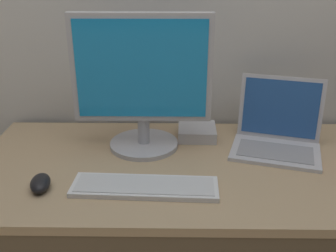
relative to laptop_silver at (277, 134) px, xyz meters
name	(u,v)px	position (x,y,z in m)	size (l,w,h in m)	color
desk	(185,219)	(-0.34, -0.14, -0.28)	(1.46, 0.71, 0.71)	tan
laptop_silver	(277,134)	(0.00, 0.00, 0.00)	(0.37, 0.33, 0.25)	silver
external_monitor	(142,82)	(-0.49, -0.01, 0.20)	(0.48, 0.25, 0.49)	#B7B7BC
wired_keyboard	(145,187)	(-0.47, -0.29, -0.05)	(0.45, 0.15, 0.02)	white
computer_mouse	(40,183)	(-0.79, -0.29, -0.04)	(0.06, 0.10, 0.04)	black
external_drive_box	(197,132)	(-0.29, 0.09, -0.04)	(0.15, 0.15, 0.04)	silver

